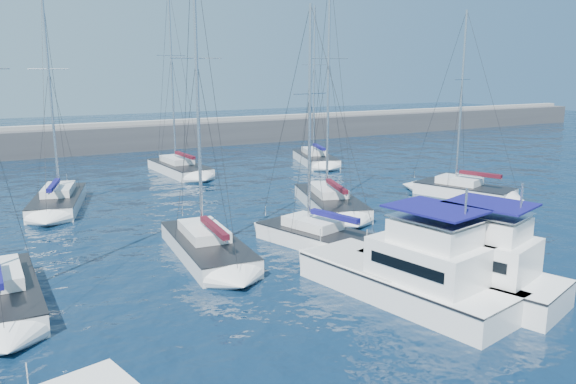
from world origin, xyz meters
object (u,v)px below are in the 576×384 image
sailboat_mid_e (464,190)px  sailboat_back_c (315,158)px  motor_yacht_port_inner (413,275)px  motor_yacht_stbd_inner (466,269)px  sailboat_mid_b (207,246)px  sailboat_back_b (179,168)px  sailboat_mid_d (330,201)px  sailboat_mid_c (318,237)px  sailboat_back_a (58,201)px

sailboat_mid_e → sailboat_back_c: size_ratio=0.88×
motor_yacht_port_inner → sailboat_back_c: 36.20m
motor_yacht_stbd_inner → sailboat_mid_b: 13.28m
sailboat_back_b → sailboat_mid_b: bearing=-108.5°
motor_yacht_stbd_inner → sailboat_mid_d: size_ratio=0.57×
motor_yacht_port_inner → sailboat_mid_c: 8.56m
motor_yacht_stbd_inner → sailboat_mid_b: (-8.20, 10.44, -0.60)m
sailboat_mid_b → sailboat_back_c: 31.08m
sailboat_mid_c → sailboat_mid_e: sailboat_mid_e is taller
motor_yacht_port_inner → sailboat_mid_d: (5.86, 15.46, -0.60)m
sailboat_mid_e → sailboat_back_b: 26.27m
sailboat_mid_b → sailboat_mid_c: 6.28m
sailboat_back_a → motor_yacht_port_inner: bearing=-51.1°
sailboat_back_c → sailboat_mid_e: bearing=-67.9°
sailboat_back_b → sailboat_mid_d: bearing=-78.6°
sailboat_mid_d → sailboat_mid_b: bearing=-137.1°
motor_yacht_port_inner → motor_yacht_stbd_inner: size_ratio=1.07×
sailboat_mid_c → sailboat_back_b: size_ratio=0.76×
sailboat_mid_e → sailboat_back_b: sailboat_back_b is taller
motor_yacht_port_inner → sailboat_mid_b: sailboat_mid_b is taller
sailboat_mid_d → sailboat_back_c: bearing=78.3°
motor_yacht_port_inner → sailboat_mid_e: size_ratio=0.71×
motor_yacht_stbd_inner → sailboat_mid_e: sailboat_mid_e is taller
sailboat_mid_b → sailboat_mid_e: 23.02m
motor_yacht_stbd_inner → sailboat_mid_c: size_ratio=0.71×
sailboat_mid_d → motor_yacht_port_inner: bearing=-93.7°
sailboat_mid_b → sailboat_mid_d: (11.52, 5.59, -0.00)m
sailboat_back_a → sailboat_mid_c: bearing=-40.0°
motor_yacht_stbd_inner → sailboat_back_c: sailboat_back_c is taller
sailboat_mid_c → sailboat_back_a: 20.27m
sailboat_back_a → sailboat_back_b: 15.08m
sailboat_back_c → sailboat_back_b: bearing=-168.6°
sailboat_mid_b → sailboat_mid_c: sailboat_mid_b is taller
motor_yacht_port_inner → sailboat_mid_e: 21.80m
motor_yacht_stbd_inner → sailboat_back_c: bearing=51.1°
sailboat_mid_c → sailboat_mid_e: (16.59, 5.01, 0.01)m
sailboat_back_a → sailboat_back_b: sailboat_back_b is taller
sailboat_mid_d → sailboat_back_a: bearing=167.5°
motor_yacht_stbd_inner → sailboat_mid_b: bearing=110.2°
motor_yacht_stbd_inner → sailboat_mid_c: (-2.06, 9.09, -0.61)m
sailboat_back_b → motor_yacht_stbd_inner: bearing=-90.8°
motor_yacht_stbd_inner → sailboat_back_c: 35.73m
motor_yacht_port_inner → sailboat_back_b: 34.22m
sailboat_mid_b → sailboat_back_a: (-5.51, 15.24, -0.01)m
motor_yacht_port_inner → motor_yacht_stbd_inner: (2.54, -0.57, 0.00)m
sailboat_mid_d → sailboat_mid_e: 11.38m
motor_yacht_stbd_inner → sailboat_mid_e: 20.26m
sailboat_back_b → sailboat_back_c: 14.55m
motor_yacht_stbd_inner → motor_yacht_port_inner: bearing=149.5°
motor_yacht_stbd_inner → sailboat_back_b: bearing=74.8°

